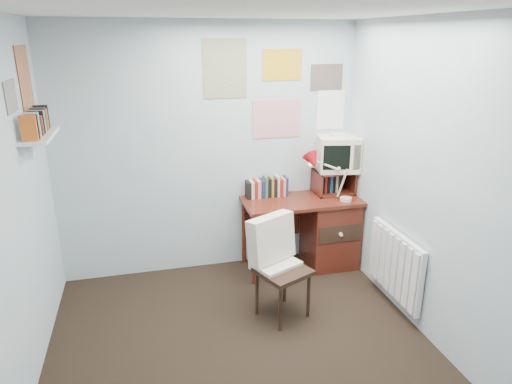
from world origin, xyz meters
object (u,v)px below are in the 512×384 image
(radiator, at_px, (395,264))
(wall_shelf, at_px, (40,136))
(tv_riser, at_px, (333,182))
(desk_lamp, at_px, (347,180))
(crt_tv, at_px, (338,152))
(desk_chair, at_px, (283,271))
(desk, at_px, (325,229))

(radiator, distance_m, wall_shelf, 3.15)
(tv_riser, relative_size, radiator, 0.50)
(desk_lamp, height_order, crt_tv, crt_tv)
(desk_chair, distance_m, tv_riser, 1.34)
(tv_riser, relative_size, crt_tv, 0.97)
(desk_chair, height_order, radiator, desk_chair)
(desk_lamp, distance_m, crt_tv, 0.36)
(desk, distance_m, desk_lamp, 0.61)
(tv_riser, bearing_deg, desk, -137.04)
(crt_tv, bearing_deg, wall_shelf, -157.65)
(desk, xyz_separation_m, radiator, (0.29, -0.93, 0.01))
(wall_shelf, bearing_deg, desk, 8.40)
(desk_lamp, relative_size, tv_riser, 1.09)
(desk_chair, xyz_separation_m, crt_tv, (0.88, 0.96, 0.77))
(radiator, bearing_deg, tv_riser, 99.28)
(tv_riser, xyz_separation_m, crt_tv, (0.04, 0.02, 0.32))
(desk, relative_size, tv_riser, 3.00)
(desk_lamp, height_order, radiator, desk_lamp)
(desk_chair, bearing_deg, wall_shelf, 142.05)
(desk, bearing_deg, radiator, -72.76)
(desk, distance_m, wall_shelf, 2.87)
(tv_riser, height_order, radiator, tv_riser)
(desk_chair, bearing_deg, desk_lamp, 13.71)
(wall_shelf, bearing_deg, desk_chair, -13.75)
(tv_riser, height_order, wall_shelf, wall_shelf)
(tv_riser, distance_m, wall_shelf, 2.83)
(tv_riser, distance_m, crt_tv, 0.32)
(desk, distance_m, desk_chair, 1.10)
(crt_tv, distance_m, radiator, 1.33)
(desk_lamp, bearing_deg, crt_tv, 101.49)
(radiator, bearing_deg, desk_lamp, 100.13)
(crt_tv, relative_size, wall_shelf, 0.67)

